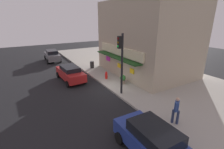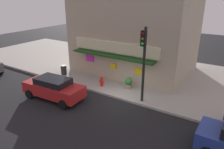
# 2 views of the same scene
# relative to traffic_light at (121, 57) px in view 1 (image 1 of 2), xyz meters

# --- Properties ---
(ground_plane) EXTENTS (62.17, 62.17, 0.00)m
(ground_plane) POSITION_rel_traffic_light_xyz_m (-1.67, -0.35, -3.39)
(ground_plane) COLOR black
(sidewalk) EXTENTS (41.44, 11.54, 0.16)m
(sidewalk) POSITION_rel_traffic_light_xyz_m (-1.67, 5.42, -3.31)
(sidewalk) COLOR #A39E93
(sidewalk) RESTS_ON ground_plane
(corner_building) EXTENTS (10.21, 8.02, 7.92)m
(corner_building) POSITION_rel_traffic_light_xyz_m (-3.58, 5.79, 0.72)
(corner_building) COLOR tan
(corner_building) RESTS_ON sidewalk
(traffic_light) EXTENTS (0.32, 0.58, 5.04)m
(traffic_light) POSITION_rel_traffic_light_xyz_m (0.00, 0.00, 0.00)
(traffic_light) COLOR black
(traffic_light) RESTS_ON sidewalk
(fire_hydrant) EXTENTS (0.51, 0.27, 0.79)m
(fire_hydrant) POSITION_rel_traffic_light_xyz_m (-3.77, 0.66, -2.86)
(fire_hydrant) COLOR red
(fire_hydrant) RESTS_ON sidewalk
(trash_can) EXTENTS (0.51, 0.51, 0.84)m
(trash_can) POSITION_rel_traffic_light_xyz_m (-8.18, 0.96, -2.81)
(trash_can) COLOR #2D2D2D
(trash_can) RESTS_ON sidewalk
(pedestrian) EXTENTS (0.46, 0.50, 1.75)m
(pedestrian) POSITION_rel_traffic_light_xyz_m (5.21, 0.59, -2.28)
(pedestrian) COLOR navy
(pedestrian) RESTS_ON sidewalk
(potted_plant_by_doorway) EXTENTS (0.58, 0.58, 0.88)m
(potted_plant_by_doorway) POSITION_rel_traffic_light_xyz_m (-1.78, 1.44, -2.78)
(potted_plant_by_doorway) COLOR gray
(potted_plant_by_doorway) RESTS_ON sidewalk
(parked_car_red) EXTENTS (4.57, 2.19, 1.56)m
(parked_car_red) POSITION_rel_traffic_light_xyz_m (-5.60, -2.65, -2.57)
(parked_car_red) COLOR #AD1E1E
(parked_car_red) RESTS_ON ground_plane
(parked_car_blue) EXTENTS (4.39, 2.10, 1.66)m
(parked_car_blue) POSITION_rel_traffic_light_xyz_m (6.33, -2.28, -2.54)
(parked_car_blue) COLOR navy
(parked_car_blue) RESTS_ON ground_plane
(parked_car_grey) EXTENTS (4.27, 2.06, 1.66)m
(parked_car_grey) POSITION_rel_traffic_light_xyz_m (-15.15, -2.58, -2.54)
(parked_car_grey) COLOR slate
(parked_car_grey) RESTS_ON ground_plane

